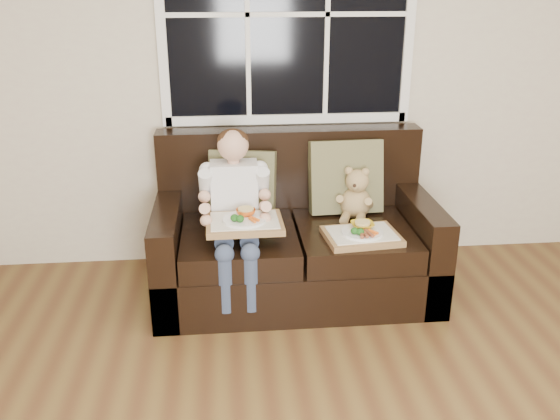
{
  "coord_description": "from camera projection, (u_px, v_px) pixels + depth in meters",
  "views": [
    {
      "loc": [
        -0.57,
        -1.36,
        1.86
      ],
      "look_at": [
        -0.26,
        1.85,
        0.59
      ],
      "focal_mm": 38.0,
      "sensor_mm": 36.0,
      "label": 1
    }
  ],
  "objects": [
    {
      "name": "window_back",
      "position": [
        287.0,
        14.0,
        3.67
      ],
      "size": [
        1.62,
        0.04,
        1.37
      ],
      "color": "black",
      "rests_on": "room_walls"
    },
    {
      "name": "loveseat",
      "position": [
        294.0,
        242.0,
        3.73
      ],
      "size": [
        1.7,
        0.92,
        0.96
      ],
      "color": "black",
      "rests_on": "ground"
    },
    {
      "name": "room_walls",
      "position": [
        463.0,
        98.0,
        1.41
      ],
      "size": [
        4.52,
        5.02,
        2.71
      ],
      "color": "beige",
      "rests_on": "ground"
    },
    {
      "name": "pillow_left",
      "position": [
        242.0,
        183.0,
        3.72
      ],
      "size": [
        0.44,
        0.27,
        0.43
      ],
      "rotation": [
        -0.21,
        0.0,
        -0.22
      ],
      "color": "#6C6642",
      "rests_on": "loveseat"
    },
    {
      "name": "pillow_right",
      "position": [
        346.0,
        177.0,
        3.77
      ],
      "size": [
        0.47,
        0.23,
        0.48
      ],
      "rotation": [
        -0.21,
        0.0,
        0.04
      ],
      "color": "#6C6642",
      "rests_on": "loveseat"
    },
    {
      "name": "tray_right",
      "position": [
        362.0,
        234.0,
        3.42
      ],
      "size": [
        0.45,
        0.36,
        0.1
      ],
      "rotation": [
        0.0,
        0.0,
        0.1
      ],
      "color": "#906241",
      "rests_on": "loveseat"
    },
    {
      "name": "tray_left",
      "position": [
        244.0,
        222.0,
        3.35
      ],
      "size": [
        0.44,
        0.34,
        0.1
      ],
      "rotation": [
        0.0,
        0.0,
        0.02
      ],
      "color": "#906241",
      "rests_on": "child"
    },
    {
      "name": "teddy_bear",
      "position": [
        356.0,
        197.0,
        3.7
      ],
      "size": [
        0.24,
        0.28,
        0.34
      ],
      "rotation": [
        0.0,
        0.0,
        -0.35
      ],
      "color": "tan",
      "rests_on": "loveseat"
    },
    {
      "name": "child",
      "position": [
        235.0,
        199.0,
        3.46
      ],
      "size": [
        0.41,
        0.6,
        0.92
      ],
      "color": "white",
      "rests_on": "loveseat"
    }
  ]
}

